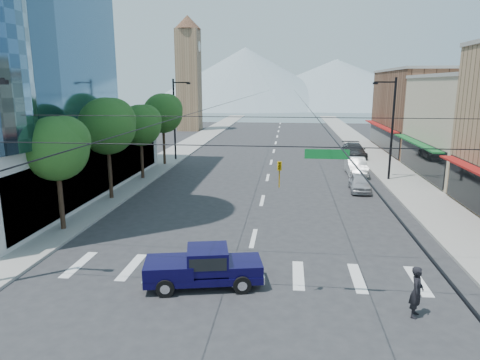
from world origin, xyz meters
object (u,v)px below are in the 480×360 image
(pickup_truck, at_px, (203,266))
(parked_car_mid, at_px, (356,166))
(parked_car_near, at_px, (360,183))
(parked_car_far, at_px, (354,151))
(pedestrian, at_px, (417,292))

(pickup_truck, xyz_separation_m, parked_car_mid, (9.93, 24.30, -0.08))
(parked_car_near, height_order, parked_car_far, parked_car_far)
(pickup_truck, height_order, parked_car_mid, pickup_truck)
(parked_car_near, bearing_deg, parked_car_far, 86.84)
(parked_car_mid, bearing_deg, parked_car_near, -95.60)
(parked_car_near, bearing_deg, pickup_truck, -114.36)
(parked_car_near, bearing_deg, pedestrian, -89.64)
(pickup_truck, relative_size, parked_car_near, 1.33)
(parked_car_near, distance_m, parked_car_far, 16.07)
(pickup_truck, bearing_deg, parked_car_near, 50.58)
(pickup_truck, relative_size, pedestrian, 2.69)
(parked_car_mid, bearing_deg, parked_car_far, 83.22)
(pedestrian, height_order, parked_car_far, pedestrian)
(pickup_truck, xyz_separation_m, parked_car_far, (11.06, 33.67, -0.02))
(pedestrian, xyz_separation_m, parked_car_near, (0.98, 19.24, -0.30))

